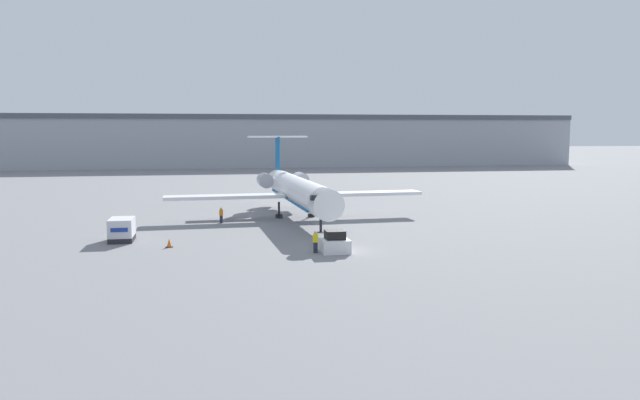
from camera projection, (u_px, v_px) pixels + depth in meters
The scene contains 8 objects.
ground_plane at pixel (339, 251), 50.61m from camera, with size 600.00×600.00×0.00m, color slate.
terminal_building at pixel (247, 141), 167.21m from camera, with size 180.00×16.80×13.86m.
airplane_main at pixel (296, 189), 68.98m from camera, with size 28.82×29.57×9.01m.
pushback_tug at pixel (333, 242), 50.78m from camera, with size 2.21×4.28×1.79m.
luggage_cart at pixel (122, 230), 55.03m from camera, with size 2.04×3.22×2.03m.
worker_near_tug at pixel (315, 241), 49.75m from camera, with size 0.40×0.25×1.77m.
worker_by_wing at pixel (221, 215), 65.81m from camera, with size 0.40×0.24×1.65m.
traffic_cone_left at pixel (169, 243), 52.17m from camera, with size 0.58×0.58×0.72m.
Camera 1 is at (-10.29, -48.78, 9.76)m, focal length 35.00 mm.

